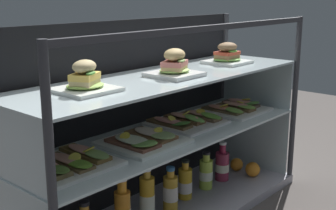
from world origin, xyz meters
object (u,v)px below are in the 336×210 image
at_px(juice_bottle_back_left, 185,183).
at_px(juice_bottle_back_center, 206,173).
at_px(juice_bottle_back_right, 148,199).
at_px(open_sandwich_tray_right_of_center, 187,120).
at_px(juice_bottle_front_fourth, 222,165).
at_px(open_sandwich_tray_left_of_center, 235,108).
at_px(juice_bottle_front_middle, 170,192).
at_px(orange_fruit_near_left_post, 253,169).
at_px(plated_roll_sandwich_far_left, 175,66).
at_px(open_sandwich_tray_far_left, 144,140).
at_px(open_sandwich_tray_center, 69,162).
at_px(orange_fruit_beside_bottles, 237,164).
at_px(plated_roll_sandwich_center, 85,81).
at_px(plated_roll_sandwich_far_right, 227,56).

height_order(juice_bottle_back_left, juice_bottle_back_center, juice_bottle_back_left).
bearing_deg(juice_bottle_back_right, open_sandwich_tray_right_of_center, 6.28).
bearing_deg(juice_bottle_front_fourth, open_sandwich_tray_right_of_center, 177.03).
height_order(open_sandwich_tray_left_of_center, juice_bottle_front_middle, open_sandwich_tray_left_of_center).
height_order(open_sandwich_tray_right_of_center, orange_fruit_near_left_post, open_sandwich_tray_right_of_center).
height_order(plated_roll_sandwich_far_left, juice_bottle_back_right, plated_roll_sandwich_far_left).
height_order(open_sandwich_tray_far_left, juice_bottle_back_left, open_sandwich_tray_far_left).
bearing_deg(juice_bottle_front_fourth, plated_roll_sandwich_far_left, -173.27).
relative_size(open_sandwich_tray_far_left, juice_bottle_back_center, 1.60).
xyz_separation_m(plated_roll_sandwich_far_left, open_sandwich_tray_center, (-0.52, 0.04, -0.28)).
xyz_separation_m(open_sandwich_tray_far_left, juice_bottle_back_right, (0.03, 0.02, -0.28)).
distance_m(open_sandwich_tray_left_of_center, juice_bottle_back_center, 0.37).
bearing_deg(plated_roll_sandwich_far_left, open_sandwich_tray_center, 175.55).
distance_m(open_sandwich_tray_left_of_center, juice_bottle_back_right, 0.71).
distance_m(juice_bottle_back_right, orange_fruit_beside_bottles, 0.74).
bearing_deg(juice_bottle_back_left, orange_fruit_beside_bottles, 0.67).
relative_size(plated_roll_sandwich_far_left, juice_bottle_back_center, 1.01).
xyz_separation_m(plated_roll_sandwich_far_left, open_sandwich_tray_right_of_center, (0.17, 0.07, -0.28)).
distance_m(open_sandwich_tray_right_of_center, juice_bottle_back_left, 0.31).
bearing_deg(open_sandwich_tray_left_of_center, plated_roll_sandwich_far_left, -176.60).
xyz_separation_m(plated_roll_sandwich_far_left, juice_bottle_front_fourth, (0.45, 0.05, -0.58)).
height_order(open_sandwich_tray_center, open_sandwich_tray_left_of_center, same).
bearing_deg(juice_bottle_back_left, open_sandwich_tray_center, -178.54).
xyz_separation_m(plated_roll_sandwich_center, juice_bottle_back_right, (0.30, -0.01, -0.56)).
height_order(open_sandwich_tray_right_of_center, juice_bottle_back_left, open_sandwich_tray_right_of_center).
xyz_separation_m(juice_bottle_front_middle, juice_bottle_back_center, (0.30, 0.03, -0.01)).
bearing_deg(orange_fruit_near_left_post, plated_roll_sandwich_far_left, 175.43).
bearing_deg(open_sandwich_tray_center, plated_roll_sandwich_far_right, -0.05).
bearing_deg(plated_roll_sandwich_center, orange_fruit_beside_bottles, 1.08).
relative_size(plated_roll_sandwich_far_left, open_sandwich_tray_left_of_center, 0.63).
bearing_deg(plated_roll_sandwich_far_left, open_sandwich_tray_far_left, 174.04).
bearing_deg(open_sandwich_tray_far_left, plated_roll_sandwich_far_right, 2.07).
distance_m(plated_roll_sandwich_far_left, open_sandwich_tray_center, 0.59).
bearing_deg(juice_bottle_front_middle, open_sandwich_tray_center, 178.56).
bearing_deg(orange_fruit_near_left_post, orange_fruit_beside_bottles, 82.32).
distance_m(open_sandwich_tray_far_left, juice_bottle_back_left, 0.44).
bearing_deg(plated_roll_sandwich_center, orange_fruit_near_left_post, -5.05).
bearing_deg(plated_roll_sandwich_center, juice_bottle_back_right, -1.90).
relative_size(juice_bottle_front_fourth, orange_fruit_beside_bottles, 2.92).
relative_size(plated_roll_sandwich_far_left, plated_roll_sandwich_far_right, 1.02).
relative_size(plated_roll_sandwich_center, plated_roll_sandwich_far_left, 1.03).
distance_m(open_sandwich_tray_right_of_center, orange_fruit_near_left_post, 0.55).
height_order(plated_roll_sandwich_center, orange_fruit_near_left_post, plated_roll_sandwich_center).
bearing_deg(juice_bottle_back_left, plated_roll_sandwich_far_left, -158.51).
bearing_deg(juice_bottle_back_center, juice_bottle_back_right, -177.53).
bearing_deg(juice_bottle_front_middle, orange_fruit_near_left_post, -7.26).
height_order(juice_bottle_back_right, orange_fruit_beside_bottles, juice_bottle_back_right).
height_order(plated_roll_sandwich_center, open_sandwich_tray_center, plated_roll_sandwich_center).
bearing_deg(orange_fruit_near_left_post, plated_roll_sandwich_far_right, 150.28).
xyz_separation_m(open_sandwich_tray_center, orange_fruit_near_left_post, (1.11, -0.09, -0.34)).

